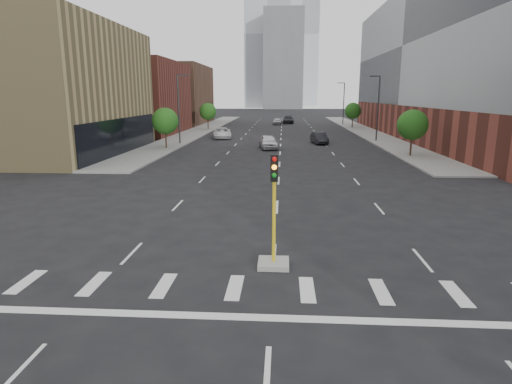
# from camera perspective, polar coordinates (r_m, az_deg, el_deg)

# --- Properties ---
(sidewalk_left_far) EXTENTS (5.00, 92.00, 0.15)m
(sidewalk_left_far) POSITION_cam_1_polar(r_m,az_deg,el_deg) (82.33, -7.20, 8.27)
(sidewalk_left_far) COLOR gray
(sidewalk_left_far) RESTS_ON ground
(sidewalk_right_far) EXTENTS (5.00, 92.00, 0.15)m
(sidewalk_right_far) POSITION_cam_1_polar(r_m,az_deg,el_deg) (82.22, 14.02, 7.98)
(sidewalk_right_far) COLOR gray
(sidewalk_right_far) RESTS_ON ground
(building_left_mid) EXTENTS (20.00, 24.00, 14.00)m
(building_left_mid) POSITION_cam_1_polar(r_m,az_deg,el_deg) (54.30, -27.85, 11.91)
(building_left_mid) COLOR #988756
(building_left_mid) RESTS_ON ground
(building_left_far_a) EXTENTS (20.00, 22.00, 12.00)m
(building_left_far_a) POSITION_cam_1_polar(r_m,az_deg,el_deg) (77.78, -17.74, 11.88)
(building_left_far_a) COLOR brown
(building_left_far_a) RESTS_ON ground
(building_left_far_b) EXTENTS (20.00, 24.00, 13.00)m
(building_left_far_b) POSITION_cam_1_polar(r_m,az_deg,el_deg) (102.48, -12.45, 12.55)
(building_left_far_b) COLOR brown
(building_left_far_b) RESTS_ON ground
(building_right_main) EXTENTS (24.00, 70.00, 22.00)m
(building_right_main) POSITION_cam_1_polar(r_m,az_deg,el_deg) (72.89, 28.24, 14.91)
(building_right_main) COLOR brown
(building_right_main) RESTS_ON ground
(tower_left) EXTENTS (22.00, 22.00, 70.00)m
(tower_left) POSITION_cam_1_polar(r_m,az_deg,el_deg) (228.57, 1.58, 20.01)
(tower_left) COLOR #B2B7BC
(tower_left) RESTS_ON ground
(tower_right) EXTENTS (20.00, 20.00, 80.00)m
(tower_right) POSITION_cam_1_polar(r_m,az_deg,el_deg) (268.90, 6.00, 19.95)
(tower_right) COLOR #B2B7BC
(tower_right) RESTS_ON ground
(tower_mid) EXTENTS (18.00, 18.00, 44.00)m
(tower_mid) POSITION_cam_1_polar(r_m,az_deg,el_deg) (207.22, 3.67, 17.12)
(tower_mid) COLOR slate
(tower_mid) RESTS_ON ground
(median_traffic_signal) EXTENTS (1.20, 1.20, 4.40)m
(median_traffic_signal) POSITION_cam_1_polar(r_m,az_deg,el_deg) (16.57, 2.37, -6.75)
(median_traffic_signal) COLOR #999993
(median_traffic_signal) RESTS_ON ground
(streetlight_right_a) EXTENTS (1.60, 0.22, 9.07)m
(streetlight_right_a) POSITION_cam_1_polar(r_m,az_deg,el_deg) (63.04, 15.90, 11.00)
(streetlight_right_a) COLOR #2D2D30
(streetlight_right_a) RESTS_ON ground
(streetlight_right_b) EXTENTS (1.60, 0.22, 9.07)m
(streetlight_right_b) POSITION_cam_1_polar(r_m,az_deg,el_deg) (97.53, 11.56, 11.72)
(streetlight_right_b) COLOR #2D2D30
(streetlight_right_b) RESTS_ON ground
(streetlight_left) EXTENTS (1.60, 0.22, 9.07)m
(streetlight_left) POSITION_cam_1_polar(r_m,az_deg,el_deg) (58.29, -10.20, 11.17)
(streetlight_left) COLOR #2D2D30
(streetlight_left) RESTS_ON ground
(tree_left_near) EXTENTS (3.20, 3.20, 4.85)m
(tree_left_near) POSITION_cam_1_polar(r_m,az_deg,el_deg) (53.67, -12.02, 9.24)
(tree_left_near) COLOR #382619
(tree_left_near) RESTS_ON ground
(tree_left_far) EXTENTS (3.20, 3.20, 4.85)m
(tree_left_far) POSITION_cam_1_polar(r_m,az_deg,el_deg) (82.94, -6.44, 10.62)
(tree_left_far) COLOR #382619
(tree_left_far) RESTS_ON ground
(tree_right_near) EXTENTS (3.20, 3.20, 4.85)m
(tree_right_near) POSITION_cam_1_polar(r_m,az_deg,el_deg) (48.71, 20.15, 8.40)
(tree_right_near) COLOR #382619
(tree_right_near) RESTS_ON ground
(tree_right_far) EXTENTS (3.20, 3.20, 4.85)m
(tree_right_far) POSITION_cam_1_polar(r_m,az_deg,el_deg) (87.77, 12.79, 10.50)
(tree_right_far) COLOR #382619
(tree_right_far) RESTS_ON ground
(car_near_left) EXTENTS (2.75, 5.24, 1.70)m
(car_near_left) POSITION_cam_1_polar(r_m,az_deg,el_deg) (53.02, 1.64, 6.71)
(car_near_left) COLOR silver
(car_near_left) RESTS_ON ground
(car_mid_right) EXTENTS (2.26, 4.84, 1.53)m
(car_mid_right) POSITION_cam_1_polar(r_m,az_deg,el_deg) (59.02, 8.44, 7.12)
(car_mid_right) COLOR black
(car_mid_right) RESTS_ON ground
(car_far_left) EXTENTS (3.49, 6.10, 1.60)m
(car_far_left) POSITION_cam_1_polar(r_m,az_deg,el_deg) (65.88, -4.54, 7.84)
(car_far_left) COLOR silver
(car_far_left) RESTS_ON ground
(car_deep_right) EXTENTS (2.70, 6.03, 1.72)m
(car_deep_right) POSITION_cam_1_polar(r_m,az_deg,el_deg) (100.08, 4.34, 9.58)
(car_deep_right) COLOR black
(car_deep_right) RESTS_ON ground
(car_distant) EXTENTS (2.21, 4.67, 1.54)m
(car_distant) POSITION_cam_1_polar(r_m,az_deg,el_deg) (96.26, 2.89, 9.42)
(car_distant) COLOR #B3B2B7
(car_distant) RESTS_ON ground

